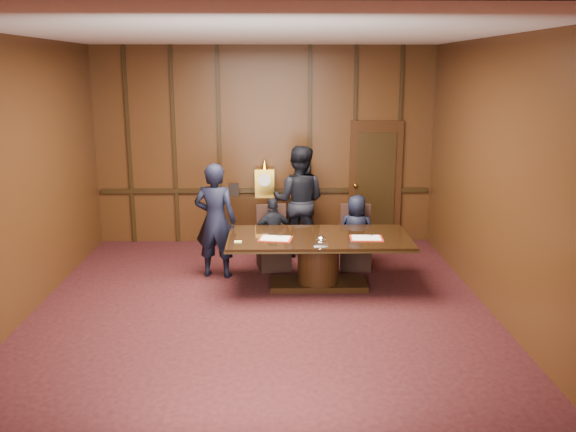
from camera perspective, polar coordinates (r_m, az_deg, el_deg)
The scene contains 13 objects.
room at distance 7.62m, azimuth -2.11°, elevation 3.23°, with size 7.00×7.04×3.50m.
sideboard at distance 10.94m, azimuth -2.16°, elevation -0.20°, with size 1.60×0.45×1.54m.
conference_table at distance 8.81m, azimuth 2.87°, elevation -3.46°, with size 2.62×1.32×0.76m.
folder_left at distance 8.58m, azimuth -1.18°, elevation -2.13°, with size 0.51×0.40×0.02m.
folder_right at distance 8.67m, azimuth 7.33°, elevation -2.07°, with size 0.47×0.35×0.02m.
inkstand at distance 8.30m, azimuth 3.12°, elevation -2.36°, with size 0.20×0.14×0.12m.
notepad at distance 8.46m, azimuth -4.70°, elevation -2.41°, with size 0.10×0.07×0.01m, color #F0F276.
chair_left at distance 9.69m, azimuth -1.38°, elevation -3.19°, with size 0.56×0.56×0.99m.
chair_right at distance 9.78m, azimuth 6.31°, elevation -3.12°, with size 0.52×0.52×0.99m.
signatory_left at distance 9.54m, azimuth -1.36°, elevation -1.70°, with size 0.67×0.28×1.15m, color black.
signatory_right at distance 9.62m, azimuth 6.41°, elevation -1.52°, with size 0.58×0.38×1.19m, color black.
witness_left at distance 9.21m, azimuth -6.81°, elevation -0.44°, with size 0.64×0.42×1.75m, color black.
witness_right at distance 10.21m, azimuth 1.03°, elevation 1.40°, with size 0.91×0.71×1.87m, color black.
Camera 1 is at (0.18, -7.36, 3.10)m, focal length 38.00 mm.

